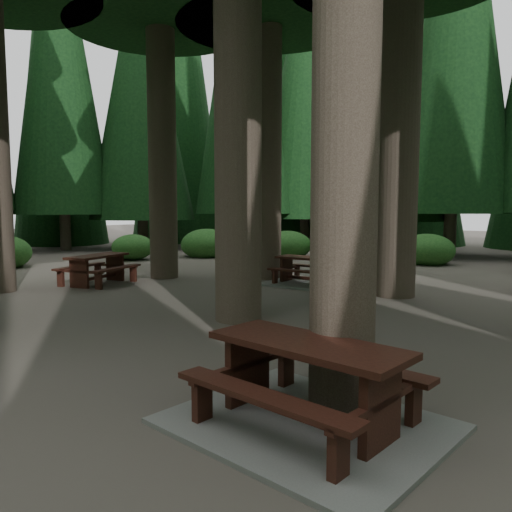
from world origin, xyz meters
The scene contains 5 objects.
ground centered at (0.00, 0.00, 0.00)m, with size 80.00×80.00×0.00m, color #4F4840.
picnic_table_a centered at (3.92, -3.09, 0.28)m, with size 2.69×2.34×0.82m.
picnic_table_b centered at (-4.80, 1.60, 0.52)m, with size 1.79×2.06×0.78m.
picnic_table_c centered at (-0.05, 4.59, 0.25)m, with size 2.24×1.88×0.74m.
shrub_ring centered at (0.70, 0.75, 0.40)m, with size 23.86×24.64×1.49m.
Camera 1 is at (5.99, -7.10, 2.04)m, focal length 35.00 mm.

